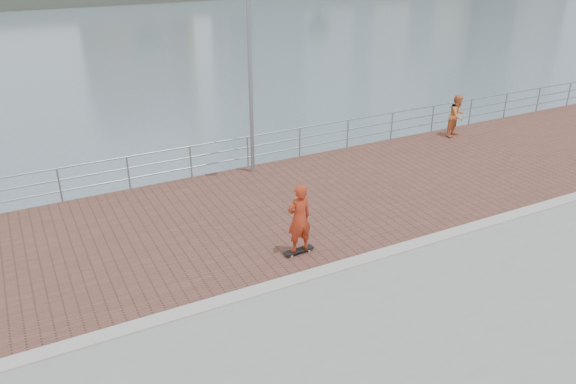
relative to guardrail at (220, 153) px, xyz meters
name	(u,v)px	position (x,y,z in m)	size (l,w,h in m)	color
water	(324,337)	(0.00, -7.00, -2.69)	(400.00, 400.00, 0.00)	slate
brick_lane	(263,211)	(0.00, -3.40, -0.68)	(40.00, 6.80, 0.02)	brown
curb	(326,270)	(0.00, -7.00, -0.66)	(40.00, 0.40, 0.06)	#B7B5AD
guardrail	(220,153)	(0.00, 0.00, 0.00)	(39.06, 0.06, 1.13)	#8C9EA8
street_lamp	(256,31)	(0.99, -0.99, 4.08)	(0.49, 1.42, 6.71)	gray
skateboard	(299,250)	(-0.19, -5.96, -0.60)	(0.82, 0.25, 0.09)	black
skateboarder	(299,218)	(-0.19, -5.96, 0.32)	(0.66, 0.44, 1.82)	#B43018
bystander	(457,116)	(9.69, -0.88, 0.17)	(0.82, 0.64, 1.68)	#EA8545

